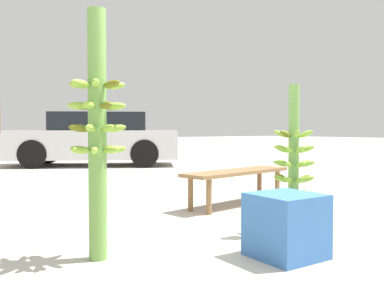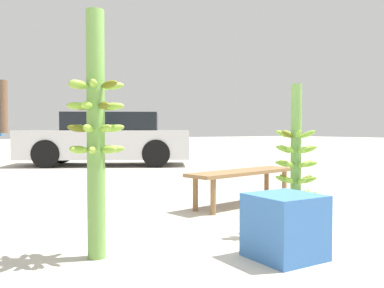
{
  "view_description": "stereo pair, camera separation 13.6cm",
  "coord_description": "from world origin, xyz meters",
  "px_view_note": "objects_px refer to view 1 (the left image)",
  "views": [
    {
      "loc": [
        -2.0,
        -2.46,
        0.91
      ],
      "look_at": [
        -0.1,
        0.36,
        0.8
      ],
      "focal_mm": 40.0,
      "sensor_mm": 36.0,
      "label": 1
    },
    {
      "loc": [
        -1.89,
        -2.53,
        0.91
      ],
      "look_at": [
        -0.1,
        0.36,
        0.8
      ],
      "focal_mm": 40.0,
      "sensor_mm": 36.0,
      "label": 2
    }
  ],
  "objects_px": {
    "banana_stalk_center": "(294,162)",
    "parked_car": "(95,139)",
    "produce_crate": "(286,225)",
    "banana_stalk_left": "(97,130)",
    "market_bench": "(237,175)"
  },
  "relations": [
    {
      "from": "banana_stalk_left",
      "to": "parked_car",
      "type": "distance_m",
      "value": 8.01
    },
    {
      "from": "banana_stalk_left",
      "to": "market_bench",
      "type": "height_order",
      "value": "banana_stalk_left"
    },
    {
      "from": "banana_stalk_center",
      "to": "parked_car",
      "type": "bearing_deg",
      "value": 81.18
    },
    {
      "from": "market_bench",
      "to": "parked_car",
      "type": "bearing_deg",
      "value": 73.4
    },
    {
      "from": "banana_stalk_center",
      "to": "produce_crate",
      "type": "relative_size",
      "value": 2.86
    },
    {
      "from": "parked_car",
      "to": "produce_crate",
      "type": "bearing_deg",
      "value": -163.77
    },
    {
      "from": "banana_stalk_left",
      "to": "market_bench",
      "type": "xyz_separation_m",
      "value": [
        2.17,
        1.07,
        -0.54
      ]
    },
    {
      "from": "banana_stalk_left",
      "to": "produce_crate",
      "type": "height_order",
      "value": "banana_stalk_left"
    },
    {
      "from": "banana_stalk_left",
      "to": "produce_crate",
      "type": "relative_size",
      "value": 3.84
    },
    {
      "from": "banana_stalk_left",
      "to": "banana_stalk_center",
      "type": "height_order",
      "value": "banana_stalk_left"
    },
    {
      "from": "banana_stalk_center",
      "to": "produce_crate",
      "type": "xyz_separation_m",
      "value": [
        -0.54,
        -0.43,
        -0.41
      ]
    },
    {
      "from": "parked_car",
      "to": "produce_crate",
      "type": "xyz_separation_m",
      "value": [
        -1.75,
        -8.18,
        -0.43
      ]
    },
    {
      "from": "banana_stalk_center",
      "to": "parked_car",
      "type": "distance_m",
      "value": 7.84
    },
    {
      "from": "parked_car",
      "to": "produce_crate",
      "type": "height_order",
      "value": "parked_car"
    },
    {
      "from": "banana_stalk_center",
      "to": "banana_stalk_left",
      "type": "bearing_deg",
      "value": 170.77
    }
  ]
}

